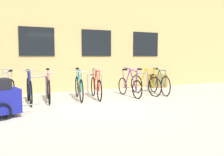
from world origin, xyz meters
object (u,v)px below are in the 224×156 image
object	(u,v)px
bicycle_silver	(8,92)
bicycle_teal	(79,87)
bicycle_purple	(129,86)
bicycle_green	(159,83)
bicycle_red	(96,87)
bicycle_blue	(29,90)
planter_box	(158,81)
bicycle_pink	(49,88)
bicycle_yellow	(145,84)

from	to	relation	value
bicycle_silver	bicycle_teal	bearing A→B (deg)	2.90
bicycle_purple	bicycle_green	world-z (taller)	bicycle_purple
bicycle_red	bicycle_teal	bearing A→B (deg)	177.02
bicycle_teal	bicycle_green	size ratio (longest dim) A/B	1.04
bicycle_blue	bicycle_purple	bearing A→B (deg)	-1.93
bicycle_green	planter_box	distance (m)	1.96
bicycle_blue	bicycle_pink	size ratio (longest dim) A/B	0.96
bicycle_silver	planter_box	distance (m)	6.56
bicycle_pink	bicycle_yellow	world-z (taller)	bicycle_yellow
bicycle_teal	bicycle_blue	distance (m)	1.56
bicycle_yellow	planter_box	xyz separation A→B (m)	(1.66, 1.52, -0.09)
bicycle_green	bicycle_purple	bearing A→B (deg)	-179.29
bicycle_blue	bicycle_silver	size ratio (longest dim) A/B	0.98
bicycle_silver	bicycle_yellow	bearing A→B (deg)	1.13
bicycle_purple	bicycle_red	distance (m)	1.24
bicycle_pink	bicycle_silver	xyz separation A→B (m)	(-1.17, -0.19, -0.01)
bicycle_purple	planter_box	world-z (taller)	bicycle_purple
bicycle_silver	planter_box	world-z (taller)	bicycle_silver
bicycle_pink	bicycle_green	bearing A→B (deg)	-2.73
bicycle_silver	bicycle_red	bearing A→B (deg)	1.63
bicycle_blue	planter_box	xyz separation A→B (m)	(5.77, 1.52, -0.10)
bicycle_purple	planter_box	bearing A→B (deg)	34.36
bicycle_yellow	bicycle_green	bearing A→B (deg)	-9.78
bicycle_teal	bicycle_blue	world-z (taller)	same
bicycle_red	bicycle_green	distance (m)	2.53
bicycle_yellow	bicycle_silver	bearing A→B (deg)	-178.87
bicycle_blue	bicycle_green	bearing A→B (deg)	-1.20
bicycle_red	bicycle_green	xyz separation A→B (m)	(2.53, -0.08, 0.01)
bicycle_pink	bicycle_green	xyz separation A→B (m)	(4.09, -0.19, -0.01)
bicycle_red	bicycle_green	size ratio (longest dim) A/B	1.01
bicycle_red	planter_box	world-z (taller)	bicycle_red
bicycle_teal	bicycle_green	bearing A→B (deg)	-2.08
bicycle_blue	bicycle_green	world-z (taller)	bicycle_blue
bicycle_teal	bicycle_purple	bearing A→B (deg)	-4.05
bicycle_pink	bicycle_yellow	xyz separation A→B (m)	(3.53, -0.10, -0.01)
bicycle_blue	bicycle_red	size ratio (longest dim) A/B	0.98
bicycle_green	bicycle_pink	bearing A→B (deg)	177.27
bicycle_blue	planter_box	bearing A→B (deg)	14.74
bicycle_yellow	bicycle_green	distance (m)	0.57
bicycle_purple	bicycle_blue	distance (m)	3.39
bicycle_blue	bicycle_red	bearing A→B (deg)	-0.42
bicycle_silver	bicycle_red	size ratio (longest dim) A/B	1.00
bicycle_purple	bicycle_blue	bearing A→B (deg)	178.07
bicycle_blue	bicycle_pink	bearing A→B (deg)	9.33
bicycle_blue	bicycle_silver	distance (m)	0.60
bicycle_silver	bicycle_green	world-z (taller)	bicycle_silver
bicycle_blue	bicycle_red	xyz separation A→B (m)	(2.15, -0.02, -0.02)
bicycle_purple	bicycle_green	distance (m)	1.29
bicycle_purple	bicycle_yellow	xyz separation A→B (m)	(0.73, 0.11, 0.02)
bicycle_red	bicycle_pink	bearing A→B (deg)	175.89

